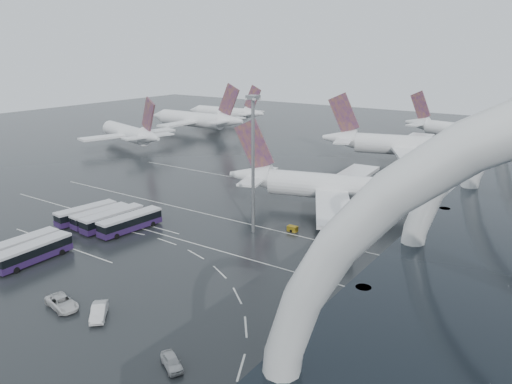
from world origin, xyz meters
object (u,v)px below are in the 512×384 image
Objects in this scene: gse_cart_belly_c at (292,229)px; gse_cart_belly_d at (430,243)px; bus_row_near_a at (86,213)px; gse_cart_belly_b at (430,217)px; airliner_gate_b at (417,147)px; van_curve_c at (99,312)px; jet_remote_mid at (197,120)px; airliner_gate_c at (467,132)px; bus_row_far_c at (34,252)px; bus_row_near_c at (112,219)px; jet_remote_west at (130,134)px; airliner_main at (348,189)px; jet_remote_far at (227,113)px; bus_row_near_b at (100,216)px; van_curve_b at (172,362)px; floodlight_mast at (253,148)px; van_curve_a at (62,303)px; bus_row_far_b at (21,247)px; bus_row_near_d at (130,222)px.

gse_cart_belly_c is 0.97× the size of gse_cart_belly_d.
bus_row_near_a is 70.29m from gse_cart_belly_b.
airliner_gate_b reaches higher than van_curve_c.
jet_remote_mid is at bearing 149.02° from gse_cart_belly_d.
airliner_gate_c reaches higher than gse_cart_belly_d.
bus_row_far_c is at bearing 123.53° from van_curve_c.
airliner_gate_c is 136.20m from bus_row_near_c.
van_curve_c is (84.64, -81.38, -3.99)m from jet_remote_west.
airliner_main reaches higher than jet_remote_far.
gse_cart_belly_b is at bearing 47.02° from gse_cart_belly_c.
bus_row_near_a is at bearing -153.32° from gse_cart_belly_c.
bus_row_near_b is at bearing -151.98° from airliner_main.
bus_row_near_c reaches higher than bus_row_far_c.
floodlight_mast is at bearing 51.49° from van_curve_b.
airliner_gate_b is 91.49m from jet_remote_mid.
van_curve_b is (48.06, -25.46, -1.00)m from bus_row_near_a.
bus_row_near_b is at bearing 93.59° from bus_row_near_c.
floodlight_mast is at bearing -142.72° from gse_cart_belly_c.
bus_row_near_a is 3.09× the size of van_curve_b.
van_curve_a is 1.41× the size of van_curve_b.
jet_remote_far is at bearing 23.74° from bus_row_far_c.
bus_row_far_b is 3.12× the size of van_curve_b.
airliner_main is 62.86m from bus_row_far_c.
airliner_gate_b is at bearing -17.52° from bus_row_far_c.
gse_cart_belly_c is (4.81, 41.95, -0.33)m from van_curve_c.
bus_row_near_c is 18.43m from bus_row_far_c.
jet_remote_west reaches higher than bus_row_far_b.
airliner_main is 4.14× the size of bus_row_near_c.
van_curve_b is at bearing -118.50° from bus_row_near_c.
floodlight_mast is at bearing -58.15° from bus_row_near_b.
bus_row_near_c is at bearing -95.26° from airliner_gate_c.
bus_row_far_c is 0.51× the size of floodlight_mast.
jet_remote_far is at bearing 40.20° from van_curve_a.
bus_row_near_c is 1.02× the size of bus_row_far_b.
airliner_gate_c is 157.05m from van_curve_a.
bus_row_far_b is 43.41m from floodlight_mast.
floodlight_mast reaches higher than gse_cart_belly_d.
gse_cart_belly_b is (109.48, -17.94, -4.17)m from jet_remote_west.
floodlight_mast is at bearing -36.82° from bus_row_far_c.
jet_remote_west is at bearing 94.02° from jet_remote_far.
gse_cart_belly_d is (22.77, -63.79, -4.64)m from airliner_gate_b.
jet_remote_mid is at bearing 101.00° from jet_remote_far.
van_curve_a is at bearing -124.73° from gse_cart_belly_d.
bus_row_near_c is at bearing 122.09° from jet_remote_mid.
van_curve_a is (26.55, -24.32, -0.89)m from bus_row_near_a.
bus_row_near_b is 2.08× the size of van_curve_a.
floodlight_mast is at bearing 127.36° from jet_remote_far.
bus_row_near_d is 6.95× the size of gse_cart_belly_c.
bus_row_far_c is at bearing -129.63° from gse_cart_belly_b.
airliner_gate_b reaches higher than airliner_gate_c.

